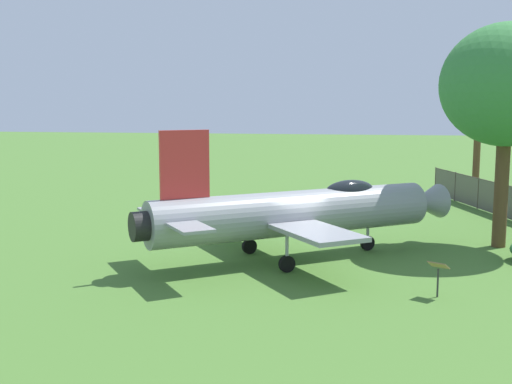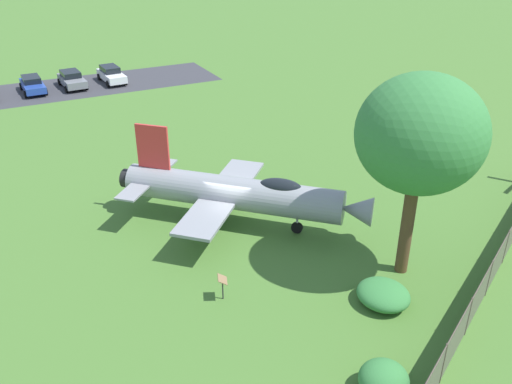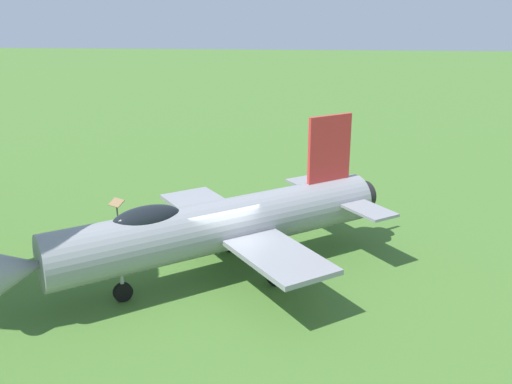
# 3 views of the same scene
# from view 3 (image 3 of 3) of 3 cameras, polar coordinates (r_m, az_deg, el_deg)

# --- Properties ---
(ground_plane) EXTENTS (200.00, 200.00, 0.00)m
(ground_plane) POSITION_cam_3_polar(r_m,az_deg,el_deg) (19.46, -3.40, -8.33)
(ground_plane) COLOR #47722D
(display_jet) EXTENTS (10.10, 12.18, 5.06)m
(display_jet) POSITION_cam_3_polar(r_m,az_deg,el_deg) (18.54, -4.54, -3.50)
(display_jet) COLOR gray
(display_jet) RESTS_ON ground_plane
(info_plaque) EXTENTS (0.65, 0.72, 1.14)m
(info_plaque) POSITION_cam_3_polar(r_m,az_deg,el_deg) (23.91, -13.87, -1.42)
(info_plaque) COLOR #333333
(info_plaque) RESTS_ON ground_plane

